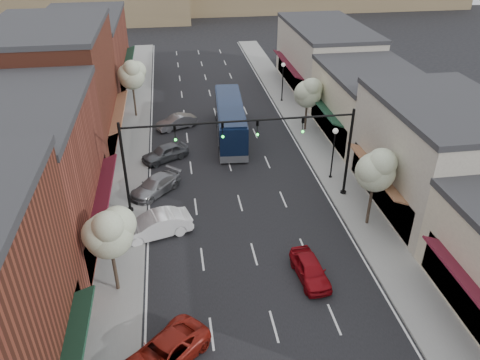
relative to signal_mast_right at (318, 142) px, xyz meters
name	(u,v)px	position (x,y,z in m)	size (l,w,h in m)	color
ground	(260,275)	(-5.62, -8.00, -4.62)	(160.00, 160.00, 0.00)	black
sidewalk_left	(132,148)	(-14.02, 10.50, -4.55)	(2.80, 73.00, 0.15)	gray
sidewalk_right	(310,136)	(2.78, 10.50, -4.55)	(2.80, 73.00, 0.15)	gray
curb_left	(148,146)	(-12.62, 10.50, -4.55)	(0.25, 73.00, 0.17)	gray
curb_right	(296,137)	(1.38, 10.50, -4.55)	(0.25, 73.00, 0.17)	gray
bldg_left_midnear	(18,176)	(-19.85, -2.00, 0.03)	(10.14, 14.10, 9.40)	brown
bldg_left_midfar	(57,89)	(-19.86, 12.00, 0.78)	(10.14, 14.10, 10.90)	maroon
bldg_left_far	(85,54)	(-19.84, 28.00, -0.46)	(10.14, 18.10, 8.40)	brown
bldg_right_midnear	(436,156)	(8.10, -2.00, -0.72)	(9.14, 12.10, 7.90)	#B9B29F
bldg_right_midfar	(369,104)	(8.08, 10.00, -1.46)	(9.14, 12.10, 6.40)	beige
bldg_right_far	(324,57)	(8.09, 24.00, -0.96)	(9.14, 16.10, 7.40)	#B9B29F
signal_mast_right	(318,142)	(0.00, 0.00, 0.00)	(8.22, 0.46, 7.00)	black
signal_mast_left	(158,153)	(-11.24, 0.00, 0.00)	(8.22, 0.46, 7.00)	black
tree_right_near	(377,169)	(2.73, -4.05, -0.17)	(2.85, 2.65, 5.95)	#47382B
tree_right_far	(308,92)	(2.73, 11.95, -0.63)	(2.85, 2.65, 5.43)	#47382B
tree_left_near	(109,232)	(-13.87, -8.05, -0.40)	(2.85, 2.65, 5.69)	#47382B
tree_left_far	(132,74)	(-13.87, 17.95, -0.02)	(2.85, 2.65, 6.13)	#47382B
lamp_post_near	(334,145)	(2.18, 2.50, -1.62)	(0.44, 0.44, 4.44)	black
lamp_post_far	(283,76)	(2.18, 20.00, -1.62)	(0.44, 0.44, 4.44)	black
coach_bus	(230,120)	(-4.82, 11.51, -2.83)	(3.21, 11.32, 3.42)	#0D1934
red_hatchback	(310,269)	(-2.75, -8.65, -3.96)	(1.56, 3.87, 1.32)	maroon
parked_car_a	(164,354)	(-11.34, -13.46, -3.95)	(2.23, 4.84, 1.35)	maroon
parked_car_b	(155,225)	(-11.82, -3.06, -3.81)	(1.71, 4.92, 1.62)	white
parked_car_c	(155,185)	(-11.82, 2.40, -3.97)	(1.83, 4.51, 1.31)	gray
parked_car_d	(165,153)	(-11.01, 7.77, -3.92)	(1.67, 4.15, 1.41)	#56585D
parked_car_e	(176,122)	(-9.82, 14.41, -3.96)	(1.40, 4.00, 1.32)	gray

